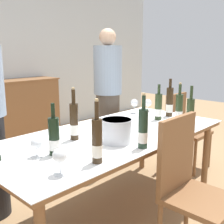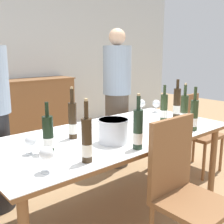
{
  "view_description": "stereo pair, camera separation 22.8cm",
  "coord_description": "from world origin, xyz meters",
  "views": [
    {
      "loc": [
        -1.63,
        -1.53,
        1.39
      ],
      "look_at": [
        0.0,
        0.0,
        0.9
      ],
      "focal_mm": 45.0,
      "sensor_mm": 36.0,
      "label": 1
    },
    {
      "loc": [
        -1.46,
        -1.68,
        1.39
      ],
      "look_at": [
        0.0,
        0.0,
        0.9
      ],
      "focal_mm": 45.0,
      "sensor_mm": 36.0,
      "label": 2
    }
  ],
  "objects": [
    {
      "name": "wine_bottle_6",
      "position": [
        -0.61,
        -0.06,
        0.84
      ],
      "size": [
        0.07,
        0.07,
        0.34
      ],
      "color": "black",
      "rests_on": "dining_table"
    },
    {
      "name": "wine_glass_4",
      "position": [
        -0.72,
        -0.01,
        0.81
      ],
      "size": [
        0.08,
        0.08,
        0.13
      ],
      "color": "white",
      "rests_on": "dining_table"
    },
    {
      "name": "wine_glass_1",
      "position": [
        0.91,
        0.3,
        0.82
      ],
      "size": [
        0.08,
        0.08,
        0.14
      ],
      "color": "white",
      "rests_on": "dining_table"
    },
    {
      "name": "dining_table",
      "position": [
        0.0,
        0.0,
        0.66
      ],
      "size": [
        2.1,
        0.98,
        0.72
      ],
      "color": "brown",
      "rests_on": "ground_plane"
    },
    {
      "name": "chair_right_end",
      "position": [
        1.35,
        0.08,
        0.51
      ],
      "size": [
        0.42,
        0.42,
        0.89
      ],
      "color": "brown",
      "rests_on": "ground_plane"
    },
    {
      "name": "wine_bottle_0",
      "position": [
        -0.32,
        0.1,
        0.86
      ],
      "size": [
        0.07,
        0.07,
        0.4
      ],
      "color": "#332314",
      "rests_on": "dining_table"
    },
    {
      "name": "chair_near_front",
      "position": [
        -0.01,
        -0.71,
        0.54
      ],
      "size": [
        0.42,
        0.42,
        0.97
      ],
      "color": "brown",
      "rests_on": "ground_plane"
    },
    {
      "name": "wine_bottle_4",
      "position": [
        0.66,
        -0.01,
        0.85
      ],
      "size": [
        0.07,
        0.07,
        0.35
      ],
      "color": "#28381E",
      "rests_on": "dining_table"
    },
    {
      "name": "wine_bottle_5",
      "position": [
        0.59,
        -0.39,
        0.85
      ],
      "size": [
        0.07,
        0.07,
        0.38
      ],
      "color": "#28381E",
      "rests_on": "dining_table"
    },
    {
      "name": "wine_glass_2",
      "position": [
        0.72,
        0.35,
        0.83
      ],
      "size": [
        0.08,
        0.08,
        0.16
      ],
      "color": "white",
      "rests_on": "dining_table"
    },
    {
      "name": "wine_bottle_7",
      "position": [
        0.87,
        -0.01,
        0.87
      ],
      "size": [
        0.07,
        0.07,
        0.39
      ],
      "color": "#332314",
      "rests_on": "dining_table"
    },
    {
      "name": "wine_bottle_1",
      "position": [
        0.68,
        -0.22,
        0.85
      ],
      "size": [
        0.07,
        0.07,
        0.38
      ],
      "color": "#28381E",
      "rests_on": "dining_table"
    },
    {
      "name": "ground_plane",
      "position": [
        0.0,
        0.0,
        0.0
      ],
      "size": [
        12.0,
        12.0,
        0.0
      ],
      "primitive_type": "plane",
      "color": "#A37F56"
    },
    {
      "name": "sideboard_cabinet",
      "position": [
        0.51,
        2.49,
        0.48
      ],
      "size": [
        1.29,
        0.46,
        0.96
      ],
      "color": "brown",
      "rests_on": "ground_plane"
    },
    {
      "name": "wine_bottle_3",
      "position": [
        -0.11,
        -0.4,
        0.86
      ],
      "size": [
        0.07,
        0.07,
        0.39
      ],
      "color": "#1E3323",
      "rests_on": "dining_table"
    },
    {
      "name": "wine_glass_3",
      "position": [
        -0.77,
        -0.33,
        0.83
      ],
      "size": [
        0.08,
        0.08,
        0.15
      ],
      "color": "white",
      "rests_on": "dining_table"
    },
    {
      "name": "wine_bottle_2",
      "position": [
        -0.52,
        -0.36,
        0.86
      ],
      "size": [
        0.07,
        0.07,
        0.4
      ],
      "color": "#332314",
      "rests_on": "dining_table"
    },
    {
      "name": "person_guest_left",
      "position": [
        0.73,
        0.76,
        0.82
      ],
      "size": [
        0.33,
        0.33,
        1.64
      ],
      "color": "#51473D",
      "rests_on": "ground_plane"
    },
    {
      "name": "ice_bucket",
      "position": [
        -0.15,
        -0.19,
        0.82
      ],
      "size": [
        0.23,
        0.23,
        0.18
      ],
      "color": "silver",
      "rests_on": "dining_table"
    }
  ]
}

